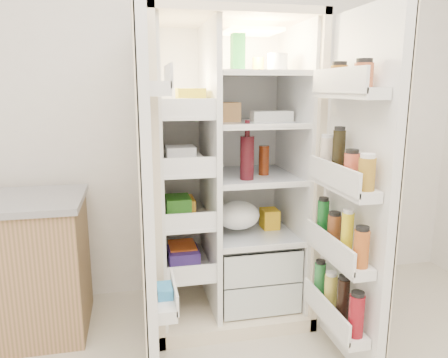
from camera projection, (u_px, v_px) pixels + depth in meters
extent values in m
cube|color=white|center=(186.00, 96.00, 2.79)|extent=(4.00, 0.02, 2.70)
cube|color=beige|center=(217.00, 164.00, 2.85)|extent=(0.92, 0.04, 1.80)
cube|color=beige|center=(153.00, 177.00, 2.45)|extent=(0.04, 0.70, 1.80)
cube|color=beige|center=(297.00, 170.00, 2.63)|extent=(0.04, 0.70, 1.80)
cube|color=beige|center=(228.00, 18.00, 2.35)|extent=(0.92, 0.70, 0.04)
cube|color=beige|center=(227.00, 304.00, 2.72)|extent=(0.92, 0.70, 0.08)
cube|color=white|center=(218.00, 162.00, 2.82)|extent=(0.84, 0.02, 1.68)
cube|color=white|center=(158.00, 173.00, 2.45)|extent=(0.02, 0.62, 1.68)
cube|color=white|center=(292.00, 167.00, 2.62)|extent=(0.02, 0.62, 1.68)
cube|color=white|center=(209.00, 171.00, 2.51)|extent=(0.03, 0.62, 1.68)
cube|color=silver|center=(252.00, 283.00, 2.70)|extent=(0.47, 0.52, 0.19)
cube|color=silver|center=(252.00, 253.00, 2.66)|extent=(0.47, 0.52, 0.19)
cube|color=#FFD18C|center=(252.00, 31.00, 2.45)|extent=(0.30, 0.30, 0.02)
cube|color=white|center=(185.00, 263.00, 2.60)|extent=(0.28, 0.58, 0.02)
cube|color=white|center=(184.00, 216.00, 2.54)|extent=(0.28, 0.58, 0.02)
cube|color=white|center=(183.00, 167.00, 2.47)|extent=(0.28, 0.58, 0.02)
cube|color=white|center=(182.00, 115.00, 2.41)|extent=(0.28, 0.58, 0.02)
cube|color=white|center=(251.00, 232.00, 2.65)|extent=(0.49, 0.58, 0.01)
cube|color=white|center=(252.00, 175.00, 2.58)|extent=(0.49, 0.58, 0.01)
cube|color=white|center=(253.00, 123.00, 2.51)|extent=(0.49, 0.58, 0.02)
cube|color=white|center=(254.00, 74.00, 2.45)|extent=(0.49, 0.58, 0.02)
cube|color=orange|center=(185.00, 254.00, 2.59)|extent=(0.16, 0.20, 0.10)
cube|color=#338023|center=(184.00, 205.00, 2.52)|extent=(0.14, 0.18, 0.12)
cube|color=white|center=(183.00, 159.00, 2.46)|extent=(0.20, 0.22, 0.07)
cube|color=yellow|center=(182.00, 101.00, 2.39)|extent=(0.15, 0.16, 0.14)
cube|color=#51339A|center=(185.00, 254.00, 2.59)|extent=(0.18, 0.20, 0.09)
cube|color=#F8A12B|center=(184.00, 206.00, 2.53)|extent=(0.14, 0.18, 0.10)
cube|color=white|center=(183.00, 155.00, 2.46)|extent=(0.16, 0.16, 0.12)
sphere|color=orange|center=(236.00, 299.00, 2.61)|extent=(0.07, 0.07, 0.07)
sphere|color=orange|center=(248.00, 295.00, 2.67)|extent=(0.07, 0.07, 0.07)
sphere|color=orange|center=(265.00, 296.00, 2.65)|extent=(0.07, 0.07, 0.07)
sphere|color=orange|center=(238.00, 288.00, 2.76)|extent=(0.07, 0.07, 0.07)
sphere|color=orange|center=(254.00, 288.00, 2.76)|extent=(0.07, 0.07, 0.07)
sphere|color=orange|center=(270.00, 289.00, 2.74)|extent=(0.07, 0.07, 0.07)
sphere|color=orange|center=(228.00, 294.00, 2.69)|extent=(0.07, 0.07, 0.07)
ellipsoid|color=#396E24|center=(251.00, 250.00, 2.68)|extent=(0.26, 0.24, 0.11)
cylinder|color=#3D0D13|center=(247.00, 158.00, 2.41)|extent=(0.08, 0.08, 0.25)
cylinder|color=#64210B|center=(264.00, 160.00, 2.54)|extent=(0.06, 0.06, 0.18)
cube|color=#248733|center=(238.00, 53.00, 2.33)|extent=(0.07, 0.07, 0.21)
cylinder|color=silver|center=(278.00, 63.00, 2.39)|extent=(0.11, 0.11, 0.10)
cylinder|color=gold|center=(258.00, 65.00, 2.47)|extent=(0.07, 0.07, 0.09)
cube|color=white|center=(272.00, 116.00, 2.51)|extent=(0.24, 0.10, 0.06)
cube|color=#B07B46|center=(224.00, 112.00, 2.48)|extent=(0.18, 0.10, 0.11)
ellipsoid|color=white|center=(238.00, 221.00, 2.57)|extent=(0.27, 0.24, 0.17)
cube|color=yellow|center=(270.00, 218.00, 2.69)|extent=(0.10, 0.12, 0.12)
cube|color=white|center=(146.00, 202.00, 1.91)|extent=(0.05, 0.40, 1.72)
cube|color=beige|center=(141.00, 202.00, 1.91)|extent=(0.01, 0.40, 1.72)
cube|color=white|center=(165.00, 301.00, 2.03)|extent=(0.09, 0.32, 0.06)
cube|color=white|center=(158.00, 88.00, 1.82)|extent=(0.09, 0.32, 0.06)
cube|color=#338CCC|center=(165.00, 296.00, 2.03)|extent=(0.07, 0.12, 0.10)
cube|color=white|center=(358.00, 195.00, 2.03)|extent=(0.05, 0.58, 1.72)
cube|color=beige|center=(363.00, 195.00, 2.04)|extent=(0.01, 0.58, 1.72)
cube|color=white|center=(335.00, 318.00, 2.15)|extent=(0.11, 0.50, 0.05)
cube|color=white|center=(338.00, 255.00, 2.08)|extent=(0.11, 0.50, 0.05)
cube|color=white|center=(343.00, 186.00, 2.00)|extent=(0.11, 0.50, 0.05)
cube|color=white|center=(348.00, 93.00, 1.91)|extent=(0.11, 0.50, 0.05)
cylinder|color=maroon|center=(356.00, 316.00, 1.93)|extent=(0.07, 0.07, 0.20)
cylinder|color=black|center=(343.00, 300.00, 2.05)|extent=(0.06, 0.06, 0.22)
cylinder|color=gold|center=(330.00, 292.00, 2.18)|extent=(0.06, 0.06, 0.18)
cylinder|color=#297C39|center=(320.00, 280.00, 2.31)|extent=(0.06, 0.06, 0.19)
cylinder|color=#AA501C|center=(361.00, 249.00, 1.86)|extent=(0.07, 0.07, 0.17)
cylinder|color=yellow|center=(347.00, 235.00, 1.98)|extent=(0.06, 0.06, 0.21)
cylinder|color=brown|center=(334.00, 231.00, 2.11)|extent=(0.07, 0.07, 0.16)
cylinder|color=#155E22|center=(323.00, 219.00, 2.23)|extent=(0.06, 0.06, 0.20)
cylinder|color=olive|center=(367.00, 174.00, 1.79)|extent=(0.07, 0.07, 0.14)
cylinder|color=#C54D32|center=(351.00, 169.00, 1.92)|extent=(0.07, 0.07, 0.14)
cylinder|color=black|center=(338.00, 154.00, 2.03)|extent=(0.06, 0.06, 0.23)
cylinder|color=beige|center=(326.00, 155.00, 2.16)|extent=(0.06, 0.06, 0.18)
cylinder|color=#9D4927|center=(363.00, 75.00, 1.78)|extent=(0.08, 0.08, 0.10)
cylinder|color=brown|center=(339.00, 76.00, 1.99)|extent=(0.08, 0.08, 0.10)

